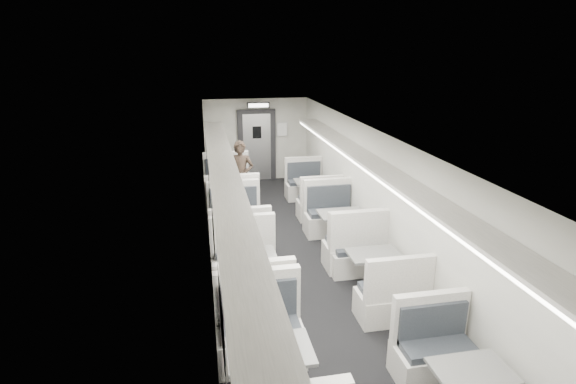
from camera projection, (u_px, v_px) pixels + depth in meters
name	position (u px, v px, depth m)	size (l,w,h in m)	color
room	(301.00, 210.00, 7.53)	(3.24, 12.24, 2.64)	black
booth_left_a	(230.00, 196.00, 10.68)	(1.15, 2.34, 1.25)	white
booth_left_b	(238.00, 235.00, 8.55)	(1.09, 2.21, 1.18)	white
booth_left_c	(248.00, 277.00, 6.99)	(1.09, 2.20, 1.18)	white
booth_left_d	(270.00, 379.00, 4.85)	(1.09, 2.22, 1.19)	white
booth_right_a	(311.00, 194.00, 11.05)	(0.99, 2.00, 1.07)	white
booth_right_b	(341.00, 230.00, 8.77)	(1.06, 2.16, 1.16)	white
booth_right_c	(373.00, 272.00, 7.20)	(0.99, 2.01, 1.08)	white
passenger	(241.00, 177.00, 10.70)	(0.62, 0.41, 1.71)	black
window_a	(207.00, 158.00, 10.39)	(0.02, 1.18, 0.84)	black
window_b	(209.00, 186.00, 8.33)	(0.02, 1.18, 0.84)	black
window_c	(214.00, 231.00, 6.28)	(0.02, 1.18, 0.84)	black
window_d	(222.00, 321.00, 4.23)	(0.02, 1.18, 0.84)	black
luggage_rack_left	(226.00, 178.00, 6.80)	(0.46, 10.40, 0.09)	white
luggage_rack_right	(381.00, 170.00, 7.26)	(0.46, 10.40, 0.09)	white
vestibule_door	(257.00, 146.00, 13.12)	(1.10, 0.13, 2.10)	black
exit_sign	(258.00, 105.00, 12.28)	(0.62, 0.12, 0.16)	black
wall_notice	(282.00, 129.00, 13.10)	(0.32, 0.02, 0.40)	white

